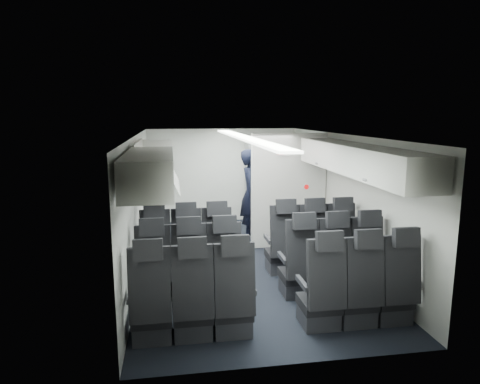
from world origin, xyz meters
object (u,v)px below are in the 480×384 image
object	(u,v)px
seat_row_rear	(278,299)
boarding_door	(147,194)
seat_row_front	(250,250)
galley_unit	(265,181)
carry_on_bag	(156,159)
flight_attendant	(251,194)
seat_row_mid	(262,271)

from	to	relation	value
seat_row_rear	boarding_door	size ratio (longest dim) A/B	1.79
seat_row_front	galley_unit	world-z (taller)	galley_unit
carry_on_bag	boarding_door	bearing A→B (deg)	105.11
flight_attendant	carry_on_bag	bearing A→B (deg)	142.67
galley_unit	boarding_door	world-z (taller)	galley_unit
seat_row_mid	galley_unit	distance (m)	4.30
seat_row_front	seat_row_rear	size ratio (longest dim) A/B	1.00
seat_row_rear	flight_attendant	world-z (taller)	flight_attendant
boarding_door	carry_on_bag	world-z (taller)	carry_on_bag
boarding_door	carry_on_bag	size ratio (longest dim) A/B	4.70
seat_row_mid	boarding_door	xyz separation A→B (m)	(-1.64, 2.99, 0.55)
seat_row_front	seat_row_mid	size ratio (longest dim) A/B	1.00
galley_unit	flight_attendant	xyz separation A→B (m)	(-0.55, -1.26, -0.05)
seat_row_front	galley_unit	bearing A→B (deg)	73.72
seat_row_rear	flight_attendant	bearing A→B (deg)	84.01
boarding_door	flight_attendant	bearing A→B (deg)	-2.55
seat_row_rear	galley_unit	world-z (taller)	galley_unit
seat_row_front	boarding_door	xyz separation A→B (m)	(-1.64, 2.09, 0.55)
seat_row_front	flight_attendant	world-z (taller)	flight_attendant
flight_attendant	carry_on_bag	distance (m)	2.42
boarding_door	seat_row_front	bearing A→B (deg)	-51.84
galley_unit	flight_attendant	bearing A→B (deg)	-113.67
galley_unit	flight_attendant	size ratio (longest dim) A/B	1.05
seat_row_front	boarding_door	bearing A→B (deg)	128.16
seat_row_mid	galley_unit	world-z (taller)	galley_unit
seat_row_front	seat_row_rear	xyz separation A→B (m)	(0.00, -1.80, 0.00)
boarding_door	carry_on_bag	distance (m)	1.70
seat_row_rear	galley_unit	size ratio (longest dim) A/B	1.75
seat_row_front	flight_attendant	distance (m)	2.09
seat_row_rear	galley_unit	xyz separation A→B (m)	(0.95, 5.05, 0.55)
seat_row_mid	carry_on_bag	distance (m)	2.48
seat_row_front	seat_row_rear	bearing A→B (deg)	-90.00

